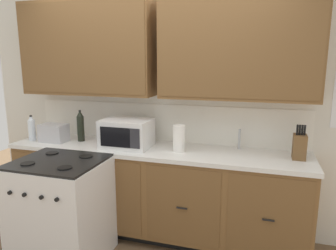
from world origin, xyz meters
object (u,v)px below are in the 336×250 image
toaster (54,133)px  paper_towel_roll (179,138)px  stove_range (62,210)px  knife_block (299,146)px  bottle_clear (32,128)px  microwave (127,133)px  bottle_red (103,132)px  bottle_dark (81,126)px

toaster → paper_towel_roll: 1.39m
stove_range → knife_block: size_ratio=3.06×
knife_block → bottle_clear: 2.72m
microwave → paper_towel_roll: microwave is taller
toaster → knife_block: size_ratio=0.90×
microwave → bottle_red: bearing=162.3°
bottle_red → paper_towel_roll: bearing=-7.3°
toaster → stove_range: bearing=-51.2°
microwave → knife_block: size_ratio=1.55×
microwave → bottle_clear: microwave is taller
stove_range → bottle_clear: size_ratio=3.43×
bottle_red → stove_range: bearing=-95.5°
knife_block → bottle_dark: size_ratio=0.92×
paper_towel_roll → toaster: bearing=-179.1°
knife_block → bottle_dark: bearing=-179.8°
stove_range → microwave: bearing=56.8°
stove_range → bottle_red: bearing=84.5°
bottle_red → bottle_dark: 0.26m
stove_range → paper_towel_roll: size_ratio=3.65×
stove_range → bottle_dark: (-0.19, 0.67, 0.63)m
toaster → bottle_dark: bearing=21.2°
toaster → bottle_dark: (0.27, 0.10, 0.07)m
paper_towel_roll → bottle_clear: (-1.64, -0.05, 0.01)m
paper_towel_roll → bottle_clear: bearing=-178.4°
paper_towel_roll → knife_block: bearing=4.7°
microwave → bottle_red: size_ratio=2.16×
microwave → knife_block: knife_block is taller
knife_block → toaster: bearing=-177.4°
knife_block → bottle_dark: bottle_dark is taller
bottle_red → bottle_dark: bottle_dark is taller
paper_towel_roll → bottle_clear: 1.64m
microwave → toaster: bearing=-178.0°
knife_block → bottle_clear: knife_block is taller
bottle_clear → bottle_dark: size_ratio=0.82×
bottle_clear → stove_range: bearing=-37.2°
microwave → toaster: microwave is taller
microwave → bottle_clear: (-1.10, -0.05, -0.00)m
stove_range → microwave: (0.39, 0.59, 0.60)m
toaster → bottle_clear: size_ratio=1.01×
bottle_red → bottle_dark: bearing=-173.6°
paper_towel_roll → microwave: bearing=179.2°
toaster → bottle_red: bottle_red is taller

